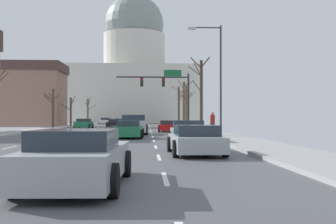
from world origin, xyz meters
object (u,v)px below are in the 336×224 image
sedan_near_02 (129,130)px  sedan_oncoming_02 (120,122)px  sedan_near_00 (168,126)px  sedan_oncoming_01 (114,123)px  sedan_near_03 (187,132)px  sedan_oncoming_00 (84,124)px  sedan_oncoming_03 (105,121)px  pedestrian_00 (212,122)px  street_lamp_right (216,70)px  sedan_near_04 (196,140)px  signal_gantry (168,87)px  sedan_near_05 (78,159)px  pedestrian_01 (213,122)px  pickup_truck_near_01 (134,126)px

sedan_near_02 → sedan_oncoming_02: size_ratio=0.92×
sedan_near_00 → sedan_oncoming_01: 22.60m
sedan_near_03 → sedan_oncoming_00: bearing=108.7°
sedan_oncoming_03 → pedestrian_00: size_ratio=2.89×
sedan_oncoming_02 → sedan_near_03: bearing=-82.4°
street_lamp_right → sedan_near_04: street_lamp_right is taller
sedan_near_02 → street_lamp_right: bearing=-2.2°
sedan_near_03 → signal_gantry: bearing=90.0°
sedan_near_05 → pedestrian_00: (6.90, 25.57, 0.46)m
signal_gantry → sedan_oncoming_01: signal_gantry is taller
sedan_oncoming_00 → pedestrian_00: 23.47m
sedan_near_05 → sedan_oncoming_00: size_ratio=1.01×
signal_gantry → sedan_oncoming_00: 14.08m
pedestrian_01 → signal_gantry: bearing=99.4°
sedan_oncoming_03 → pedestrian_01: bearing=-76.7°
sedan_oncoming_03 → street_lamp_right: bearing=-76.9°
sedan_oncoming_02 → sedan_near_00: bearing=-78.8°
sedan_near_00 → sedan_near_05: bearing=-96.4°
sedan_near_02 → signal_gantry: bearing=77.8°
pickup_truck_near_01 → sedan_near_05: (-0.34, -26.47, -0.15)m
sedan_near_04 → sedan_near_03: bearing=87.0°
sedan_oncoming_03 → sedan_oncoming_01: bearing=-81.1°
pickup_truck_near_01 → pedestrian_00: (6.56, -0.89, 0.31)m
sedan_oncoming_02 → street_lamp_right: bearing=-78.6°
sedan_near_03 → sedan_oncoming_02: size_ratio=0.96×
pickup_truck_near_01 → sedan_near_03: size_ratio=1.19×
sedan_oncoming_02 → pedestrian_00: pedestrian_00 is taller
street_lamp_right → sedan_oncoming_03: size_ratio=1.64×
sedan_near_02 → pedestrian_00: pedestrian_00 is taller
sedan_near_02 → sedan_oncoming_00: (-6.83, 24.83, 0.01)m
sedan_near_00 → sedan_oncoming_03: sedan_oncoming_03 is taller
street_lamp_right → sedan_oncoming_01: 35.46m
pedestrian_00 → sedan_near_03: bearing=-105.7°
sedan_near_02 → pedestrian_00: bearing=40.2°
sedan_near_04 → sedan_oncoming_02: bearing=96.4°
street_lamp_right → sedan_near_00: 13.33m
sedan_near_05 → sedan_oncoming_01: sedan_near_05 is taller
pickup_truck_near_01 → sedan_oncoming_00: bearing=110.7°
sedan_near_03 → sedan_near_04: sedan_near_03 is taller
sedan_near_05 → sedan_near_03: bearing=75.4°
street_lamp_right → signal_gantry: bearing=98.8°
street_lamp_right → pedestrian_00: (0.63, 5.85, -3.68)m
pickup_truck_near_01 → sedan_oncoming_00: pickup_truck_near_01 is taller
sedan_near_04 → sedan_oncoming_01: sedan_near_04 is taller
sedan_near_00 → sedan_oncoming_02: 35.95m
street_lamp_right → sedan_oncoming_03: 58.83m
pickup_truck_near_01 → pedestrian_00: pedestrian_00 is taller
sedan_oncoming_02 → sedan_oncoming_03: sedan_oncoming_03 is taller
sedan_near_03 → sedan_oncoming_01: size_ratio=1.01×
signal_gantry → sedan_oncoming_03: signal_gantry is taller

